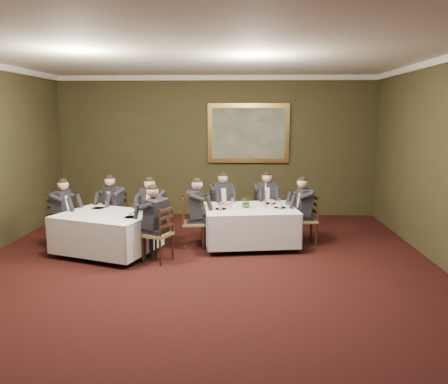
# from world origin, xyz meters

# --- Properties ---
(ground) EXTENTS (10.00, 10.00, 0.00)m
(ground) POSITION_xyz_m (0.00, 0.00, 0.00)
(ground) COLOR black
(ground) RESTS_ON ground
(ceiling) EXTENTS (8.00, 10.00, 0.10)m
(ceiling) POSITION_xyz_m (0.00, 0.00, 3.50)
(ceiling) COLOR silver
(ceiling) RESTS_ON back_wall
(back_wall) EXTENTS (8.00, 0.10, 3.50)m
(back_wall) POSITION_xyz_m (0.00, 5.00, 1.75)
(back_wall) COLOR #38331C
(back_wall) RESTS_ON ground
(crown_molding) EXTENTS (8.00, 10.00, 0.12)m
(crown_molding) POSITION_xyz_m (0.00, 0.00, 3.44)
(crown_molding) COLOR white
(crown_molding) RESTS_ON back_wall
(table_main) EXTENTS (1.93, 1.57, 0.67)m
(table_main) POSITION_xyz_m (0.80, 2.29, 0.45)
(table_main) COLOR black
(table_main) RESTS_ON ground
(table_second) EXTENTS (2.03, 1.79, 0.67)m
(table_second) POSITION_xyz_m (-1.83, 1.65, 0.45)
(table_second) COLOR black
(table_second) RESTS_ON ground
(chair_main_backleft) EXTENTS (0.56, 0.54, 1.00)m
(chair_main_backleft) POSITION_xyz_m (0.21, 3.12, 0.28)
(chair_main_backleft) COLOR olive
(chair_main_backleft) RESTS_ON ground
(diner_main_backleft) EXTENTS (0.54, 0.59, 1.35)m
(diner_main_backleft) POSITION_xyz_m (0.21, 3.11, 0.51)
(diner_main_backleft) COLOR black
(diner_main_backleft) RESTS_ON chair_main_backleft
(chair_main_backright) EXTENTS (0.51, 0.50, 1.00)m
(chair_main_backright) POSITION_xyz_m (1.15, 3.25, 0.28)
(chair_main_backright) COLOR olive
(chair_main_backright) RESTS_ON ground
(diner_main_backright) EXTENTS (0.49, 0.55, 1.35)m
(diner_main_backright) POSITION_xyz_m (1.15, 3.24, 0.51)
(diner_main_backright) COLOR black
(diner_main_backright) RESTS_ON chair_main_backright
(chair_main_endleft) EXTENTS (0.47, 0.49, 1.00)m
(chair_main_endleft) POSITION_xyz_m (-0.30, 2.14, 0.28)
(chair_main_endleft) COLOR olive
(chair_main_endleft) RESTS_ON ground
(diner_main_endleft) EXTENTS (0.53, 0.46, 1.35)m
(diner_main_endleft) POSITION_xyz_m (-0.29, 2.14, 0.51)
(diner_main_endleft) COLOR black
(diner_main_endleft) RESTS_ON chair_main_endleft
(chair_main_endright) EXTENTS (0.47, 0.48, 1.00)m
(chair_main_endright) POSITION_xyz_m (1.91, 2.43, 0.28)
(chair_main_endright) COLOR olive
(chair_main_endright) RESTS_ON ground
(diner_main_endright) EXTENTS (0.52, 0.45, 1.35)m
(diner_main_endright) POSITION_xyz_m (1.90, 2.43, 0.51)
(diner_main_endright) COLOR black
(diner_main_endright) RESTS_ON chair_main_endright
(chair_sec_backleft) EXTENTS (0.60, 0.59, 1.00)m
(chair_sec_backleft) POSITION_xyz_m (-1.97, 2.63, 0.28)
(chair_sec_backleft) COLOR olive
(chair_sec_backleft) RESTS_ON ground
(diner_sec_backleft) EXTENTS (0.60, 0.62, 1.35)m
(diner_sec_backleft) POSITION_xyz_m (-1.97, 2.62, 0.51)
(diner_sec_backleft) COLOR black
(diner_sec_backleft) RESTS_ON chair_sec_backleft
(chair_sec_backright) EXTENTS (0.57, 0.55, 1.00)m
(chair_sec_backright) POSITION_xyz_m (-1.11, 2.32, 0.28)
(chair_sec_backright) COLOR olive
(chair_sec_backright) RESTS_ON ground
(diner_sec_backright) EXTENTS (0.55, 0.60, 1.35)m
(diner_sec_backright) POSITION_xyz_m (-1.12, 2.31, 0.51)
(diner_sec_backright) COLOR black
(diner_sec_backright) RESTS_ON chair_sec_backright
(chair_sec_endright) EXTENTS (0.57, 0.58, 1.00)m
(chair_sec_endright) POSITION_xyz_m (-0.82, 1.29, 0.28)
(chair_sec_endright) COLOR olive
(chair_sec_endright) RESTS_ON ground
(diner_sec_endright) EXTENTS (0.60, 0.56, 1.35)m
(diner_sec_endright) POSITION_xyz_m (-0.83, 1.30, 0.51)
(diner_sec_endright) COLOR black
(diner_sec_endright) RESTS_ON chair_sec_endright
(chair_sec_endleft) EXTENTS (0.46, 0.48, 1.00)m
(chair_sec_endleft) POSITION_xyz_m (-2.84, 2.01, 0.28)
(chair_sec_endleft) COLOR olive
(chair_sec_endleft) RESTS_ON ground
(diner_sec_endleft) EXTENTS (0.52, 0.45, 1.35)m
(diner_sec_endleft) POSITION_xyz_m (-2.83, 2.01, 0.51)
(diner_sec_endleft) COLOR black
(diner_sec_endleft) RESTS_ON chair_sec_endleft
(centerpiece) EXTENTS (0.29, 0.28, 0.26)m
(centerpiece) POSITION_xyz_m (0.73, 2.29, 0.90)
(centerpiece) COLOR #2D5926
(centerpiece) RESTS_ON table_main
(candlestick) EXTENTS (0.07, 0.07, 0.50)m
(candlestick) POSITION_xyz_m (1.10, 2.35, 0.95)
(candlestick) COLOR #BF833A
(candlestick) RESTS_ON table_main
(place_setting_table_main) EXTENTS (0.33, 0.31, 0.14)m
(place_setting_table_main) POSITION_xyz_m (0.34, 2.62, 0.80)
(place_setting_table_main) COLOR white
(place_setting_table_main) RESTS_ON table_main
(place_setting_table_second) EXTENTS (0.33, 0.31, 0.14)m
(place_setting_table_second) POSITION_xyz_m (-2.09, 2.17, 0.80)
(place_setting_table_second) COLOR white
(place_setting_table_second) RESTS_ON table_second
(painting) EXTENTS (2.03, 0.09, 1.47)m
(painting) POSITION_xyz_m (0.80, 4.94, 2.09)
(painting) COLOR tan
(painting) RESTS_ON back_wall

